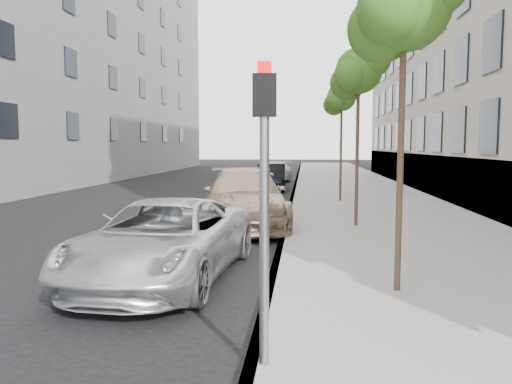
# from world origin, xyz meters

# --- Properties ---
(ground) EXTENTS (160.00, 160.00, 0.00)m
(ground) POSITION_xyz_m (0.00, 0.00, 0.00)
(ground) COLOR black
(ground) RESTS_ON ground
(sidewalk) EXTENTS (6.40, 72.00, 0.14)m
(sidewalk) POSITION_xyz_m (4.30, 24.00, 0.07)
(sidewalk) COLOR gray
(sidewalk) RESTS_ON ground
(curb) EXTENTS (0.15, 72.00, 0.14)m
(curb) POSITION_xyz_m (1.18, 24.00, 0.07)
(curb) COLOR #9E9B93
(curb) RESTS_ON ground
(tree_near) EXTENTS (1.76, 1.56, 5.28)m
(tree_near) POSITION_xyz_m (3.23, 1.50, 4.55)
(tree_near) COLOR #38281C
(tree_near) RESTS_ON sidewalk
(tree_mid) EXTENTS (1.66, 1.46, 5.19)m
(tree_mid) POSITION_xyz_m (3.23, 8.00, 4.51)
(tree_mid) COLOR #38281C
(tree_mid) RESTS_ON sidewalk
(tree_far) EXTENTS (1.57, 1.37, 5.05)m
(tree_far) POSITION_xyz_m (3.23, 14.50, 4.40)
(tree_far) COLOR #38281C
(tree_far) RESTS_ON sidewalk
(signal_pole) EXTENTS (0.25, 0.20, 3.12)m
(signal_pole) POSITION_xyz_m (1.32, -1.39, 2.09)
(signal_pole) COLOR #939699
(signal_pole) RESTS_ON sidewalk
(minivan) EXTENTS (2.80, 5.36, 1.44)m
(minivan) POSITION_xyz_m (-0.81, 2.29, 0.72)
(minivan) COLOR silver
(minivan) RESTS_ON ground
(suv) EXTENTS (3.32, 6.21, 1.71)m
(suv) POSITION_xyz_m (-0.10, 8.43, 0.86)
(suv) COLOR tan
(suv) RESTS_ON ground
(sedan_blue) EXTENTS (1.99, 4.25, 1.41)m
(sedan_blue) POSITION_xyz_m (-0.10, 14.05, 0.70)
(sedan_blue) COLOR black
(sedan_blue) RESTS_ON ground
(sedan_black) EXTENTS (1.69, 4.38, 1.42)m
(sedan_black) POSITION_xyz_m (-0.10, 20.63, 0.71)
(sedan_black) COLOR black
(sedan_black) RESTS_ON ground
(sedan_rear) EXTENTS (2.58, 5.03, 1.40)m
(sedan_rear) POSITION_xyz_m (-0.35, 25.80, 0.70)
(sedan_rear) COLOR #B2B6BA
(sedan_rear) RESTS_ON ground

